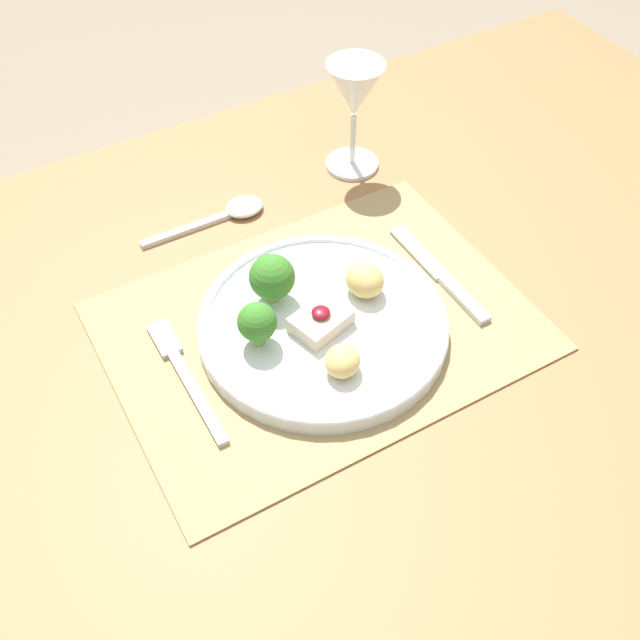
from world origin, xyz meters
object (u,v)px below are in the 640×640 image
fork (183,371)px  knife (445,279)px  dinner_plate (317,321)px  spoon (232,211)px  wine_glass_near (355,96)px

fork → knife: 0.33m
dinner_plate → knife: (0.17, -0.01, -0.01)m
fork → spoon: spoon is taller
dinner_plate → fork: (-0.16, 0.02, -0.01)m
fork → spoon: size_ratio=1.08×
dinner_plate → wine_glass_near: size_ratio=1.81×
dinner_plate → wine_glass_near: bearing=51.5°
dinner_plate → knife: size_ratio=1.53×
dinner_plate → knife: bearing=-2.2°
knife → spoon: size_ratio=1.08×
wine_glass_near → fork: bearing=-147.2°
dinner_plate → wine_glass_near: 0.33m
dinner_plate → fork: 0.16m
spoon → knife: bearing=-57.9°
knife → spoon: spoon is taller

